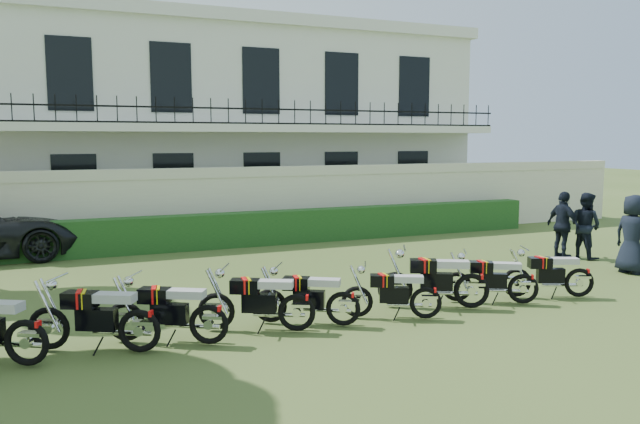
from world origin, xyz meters
The scene contains 16 objects.
ground centered at (0.00, 0.00, 0.00)m, with size 100.00×100.00×0.00m, color #3D5321.
perimeter_wall centered at (0.00, 8.00, 1.17)m, with size 30.00×0.35×2.30m.
hedge centered at (1.00, 7.20, 0.50)m, with size 18.00×0.60×1.00m, color #184419.
building centered at (0.00, 13.96, 3.71)m, with size 20.40×9.60×7.40m.
motorcycle_1 centered at (-5.51, -1.19, 0.52)m, with size 1.85×1.12×1.13m.
motorcycle_2 centered at (-4.00, -1.23, 0.51)m, with size 1.85×1.07×1.11m.
motorcycle_3 centered at (-2.97, -1.27, 0.49)m, with size 1.75×1.06×1.07m.
motorcycle_4 centered at (-1.50, -1.18, 0.49)m, with size 1.79×0.99×1.06m.
motorcycle_5 centered at (-0.67, -1.21, 0.46)m, with size 1.62×1.05×1.01m.
motorcycle_6 centered at (0.84, -1.39, 0.44)m, with size 1.61×0.90×0.96m.
motorcycle_7 centered at (1.99, -1.15, 0.52)m, with size 1.87×1.09×1.13m.
motorcycle_8 centered at (3.10, -1.27, 0.46)m, with size 1.60×1.02×0.99m.
motorcycle_9 centered at (4.48, -1.30, 0.46)m, with size 1.72×0.87×1.00m.
officer_3 centered at (7.41, -0.02, 0.93)m, with size 0.91×0.59×1.87m, color black.
officer_4 centered at (7.81, 1.80, 0.88)m, with size 0.85×0.67×1.76m, color black.
officer_5 centered at (7.26, 2.02, 0.89)m, with size 1.05×0.44×1.79m, color black.
Camera 1 is at (-5.03, -10.46, 3.16)m, focal length 35.00 mm.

